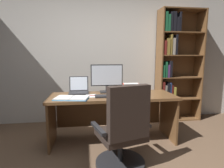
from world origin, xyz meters
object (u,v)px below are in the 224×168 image
at_px(office_chair, 124,134).
at_px(open_binder, 72,98).
at_px(computer_mouse, 130,95).
at_px(pen, 93,95).
at_px(monitor, 107,78).
at_px(desk, 112,106).
at_px(keyboard, 109,96).
at_px(reading_stand_with_book, 132,87).
at_px(notepad, 91,96).
at_px(laptop, 79,90).
at_px(bookshelf, 174,66).

distance_m(office_chair, open_binder, 0.90).
relative_size(computer_mouse, open_binder, 0.21).
height_order(computer_mouse, pen, computer_mouse).
bearing_deg(monitor, open_binder, -144.68).
distance_m(desk, keyboard, 0.29).
xyz_separation_m(office_chair, computer_mouse, (0.22, 0.63, 0.32)).
distance_m(reading_stand_with_book, notepad, 0.77).
bearing_deg(open_binder, office_chair, -31.81).
distance_m(open_binder, pen, 0.32).
bearing_deg(monitor, office_chair, -85.04).
bearing_deg(computer_mouse, reading_stand_with_book, 70.46).
relative_size(laptop, pen, 2.32).
xyz_separation_m(desk, monitor, (-0.06, 0.14, 0.43)).
xyz_separation_m(desk, reading_stand_with_book, (0.38, 0.20, 0.26)).
xyz_separation_m(desk, pen, (-0.30, -0.12, 0.21)).
bearing_deg(computer_mouse, monitor, 132.52).
distance_m(office_chair, laptop, 1.16).
bearing_deg(notepad, monitor, 45.21).
bearing_deg(bookshelf, office_chair, -130.80).
bearing_deg(reading_stand_with_book, laptop, -176.44).
bearing_deg(notepad, office_chair, -63.90).
distance_m(desk, monitor, 0.45).
bearing_deg(open_binder, notepad, 34.62).
relative_size(desk, open_binder, 3.74).
bearing_deg(keyboard, office_chair, -82.49).
distance_m(monitor, open_binder, 0.69).
distance_m(laptop, notepad, 0.33).
relative_size(office_chair, reading_stand_with_book, 3.59).
relative_size(keyboard, open_binder, 0.83).
bearing_deg(monitor, computer_mouse, -47.48).
distance_m(computer_mouse, notepad, 0.56).
bearing_deg(office_chair, monitor, 79.44).
xyz_separation_m(notepad, pen, (0.02, 0.00, 0.01)).
bearing_deg(notepad, laptop, 125.37).
height_order(desk, monitor, monitor).
relative_size(desk, laptop, 5.81).
relative_size(bookshelf, pen, 15.81).
xyz_separation_m(keyboard, pen, (-0.24, 0.07, 0.00)).
relative_size(laptop, computer_mouse, 3.12).
height_order(keyboard, computer_mouse, computer_mouse).
distance_m(office_chair, pen, 0.83).
bearing_deg(bookshelf, notepad, -152.96).
distance_m(laptop, computer_mouse, 0.82).
bearing_deg(desk, reading_stand_with_book, 28.15).
xyz_separation_m(bookshelf, office_chair, (-1.34, -1.56, -0.69)).
bearing_deg(reading_stand_with_book, office_chair, -109.20).
xyz_separation_m(laptop, pen, (0.21, -0.27, -0.04)).
relative_size(monitor, pen, 3.67).
xyz_separation_m(open_binder, notepad, (0.27, 0.12, -0.01)).
relative_size(laptop, reading_stand_with_book, 1.16).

